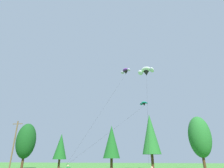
% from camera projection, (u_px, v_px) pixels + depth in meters
% --- Properties ---
extents(treeline_tree_b, '(4.80, 4.80, 11.10)m').
position_uv_depth(treeline_tree_b, '(26.00, 141.00, 47.81)').
color(treeline_tree_b, '#472D19').
rests_on(treeline_tree_b, ground_plane).
extents(treeline_tree_c, '(3.51, 3.51, 8.67)m').
position_uv_depth(treeline_tree_c, '(61.00, 146.00, 48.79)').
color(treeline_tree_c, '#472D19').
rests_on(treeline_tree_c, ground_plane).
extents(treeline_tree_d, '(3.70, 3.70, 9.53)m').
position_uv_depth(treeline_tree_d, '(112.00, 142.00, 41.31)').
color(treeline_tree_d, '#472D19').
rests_on(treeline_tree_d, ground_plane).
extents(treeline_tree_e, '(4.47, 4.47, 13.04)m').
position_uv_depth(treeline_tree_e, '(150.00, 134.00, 45.84)').
color(treeline_tree_e, '#472D19').
rests_on(treeline_tree_e, ground_plane).
extents(treeline_tree_f, '(5.03, 5.03, 11.97)m').
position_uv_depth(treeline_tree_f, '(200.00, 137.00, 43.54)').
color(treeline_tree_f, '#472D19').
rests_on(treeline_tree_f, ground_plane).
extents(utility_pole, '(2.20, 0.26, 9.74)m').
position_uv_depth(utility_pole, '(14.00, 144.00, 37.01)').
color(utility_pole, brown).
rests_on(utility_pole, ground_plane).
extents(parafoil_kite_high_teal, '(11.31, 20.28, 13.65)m').
position_uv_depth(parafoil_kite_high_teal, '(144.00, 104.00, 44.45)').
color(parafoil_kite_high_teal, teal).
extents(parafoil_kite_mid_white, '(4.04, 19.10, 20.62)m').
position_uv_depth(parafoil_kite_mid_white, '(146.00, 71.00, 42.69)').
color(parafoil_kite_mid_white, white).
extents(parafoil_kite_far_purple, '(7.69, 18.64, 21.96)m').
position_uv_depth(parafoil_kite_far_purple, '(126.00, 71.00, 46.42)').
color(parafoil_kite_far_purple, purple).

